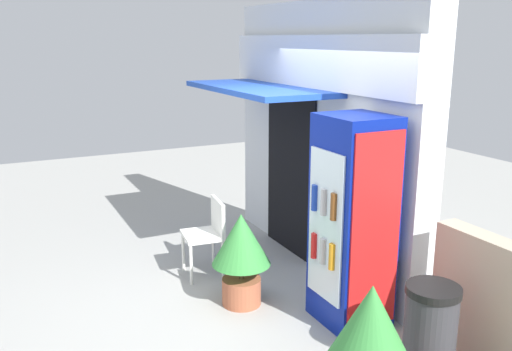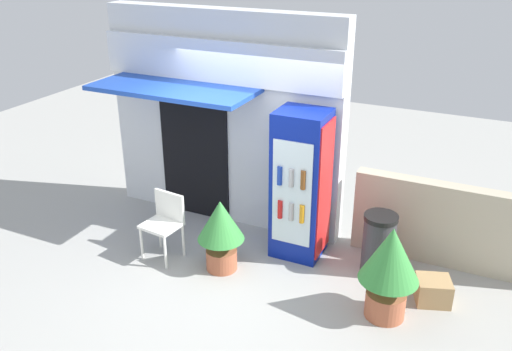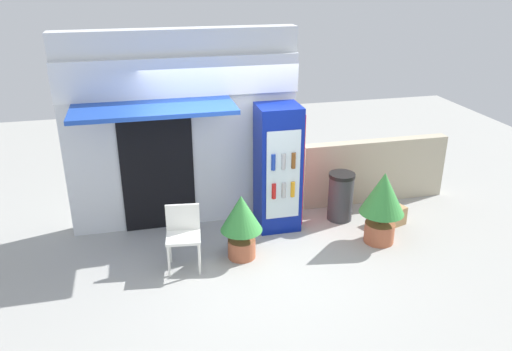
{
  "view_description": "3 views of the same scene",
  "coord_description": "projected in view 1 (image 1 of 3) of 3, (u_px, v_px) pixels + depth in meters",
  "views": [
    {
      "loc": [
        4.53,
        -2.06,
        2.62
      ],
      "look_at": [
        -0.14,
        0.26,
        1.29
      ],
      "focal_mm": 38.1,
      "sensor_mm": 36.0,
      "label": 1
    },
    {
      "loc": [
        2.85,
        -5.08,
        3.92
      ],
      "look_at": [
        0.29,
        0.39,
        1.22
      ],
      "focal_mm": 38.2,
      "sensor_mm": 36.0,
      "label": 2
    },
    {
      "loc": [
        -1.29,
        -6.06,
        3.86
      ],
      "look_at": [
        0.23,
        0.28,
        1.14
      ],
      "focal_mm": 35.58,
      "sensor_mm": 36.0,
      "label": 3
    }
  ],
  "objects": [
    {
      "name": "drink_cooler",
      "position": [
        353.0,
        222.0,
        4.96
      ],
      "size": [
        0.66,
        0.64,
        1.97
      ],
      "color": "navy",
      "rests_on": "ground"
    },
    {
      "name": "potted_plant_curbside",
      "position": [
        370.0,
        347.0,
        3.51
      ],
      "size": [
        0.66,
        0.66,
        1.11
      ],
      "color": "#AD5B3D",
      "rests_on": "ground"
    },
    {
      "name": "storefront_building",
      "position": [
        318.0,
        133.0,
        6.25
      ],
      "size": [
        3.5,
        1.24,
        3.03
      ],
      "color": "silver",
      "rests_on": "ground"
    },
    {
      "name": "plastic_chair",
      "position": [
        209.0,
        230.0,
        6.07
      ],
      "size": [
        0.5,
        0.46,
        0.88
      ],
      "color": "white",
      "rests_on": "ground"
    },
    {
      "name": "trash_bin",
      "position": [
        430.0,
        334.0,
        4.19
      ],
      "size": [
        0.42,
        0.42,
        0.8
      ],
      "color": "#38383D",
      "rests_on": "ground"
    },
    {
      "name": "ground",
      "position": [
        239.0,
        306.0,
        5.46
      ],
      "size": [
        16.0,
        16.0,
        0.0
      ],
      "primitive_type": "plane",
      "color": "#A3A39E"
    },
    {
      "name": "potted_plant_near_shop",
      "position": [
        241.0,
        249.0,
        5.37
      ],
      "size": [
        0.59,
        0.59,
        0.96
      ],
      "color": "#AD5B3D",
      "rests_on": "ground"
    }
  ]
}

